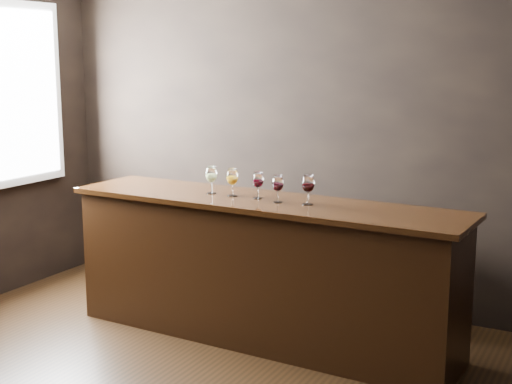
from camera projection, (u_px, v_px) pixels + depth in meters
The scene contains 9 objects.
room_shell at pixel (135, 102), 4.12m from camera, with size 5.02×4.52×2.81m.
bar_counter at pixel (262, 273), 5.23m from camera, with size 2.91×0.63×1.02m, color black.
bar_top at pixel (262, 202), 5.13m from camera, with size 3.01×0.70×0.04m, color black.
back_bar_shelf at pixel (244, 250), 6.20m from camera, with size 2.30×0.40×0.83m, color black.
glass_white at pixel (211, 175), 5.33m from camera, with size 0.09×0.09×0.21m.
glass_amber at pixel (232, 177), 5.23m from camera, with size 0.09×0.09×0.21m.
glass_red_a at pixel (258, 180), 5.15m from camera, with size 0.08×0.08×0.20m.
glass_red_b at pixel (278, 184), 5.00m from camera, with size 0.08×0.08×0.20m.
glass_red_c at pixel (308, 184), 4.93m from camera, with size 0.09×0.09×0.21m.
Camera 1 is at (2.34, -3.21, 2.06)m, focal length 50.00 mm.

